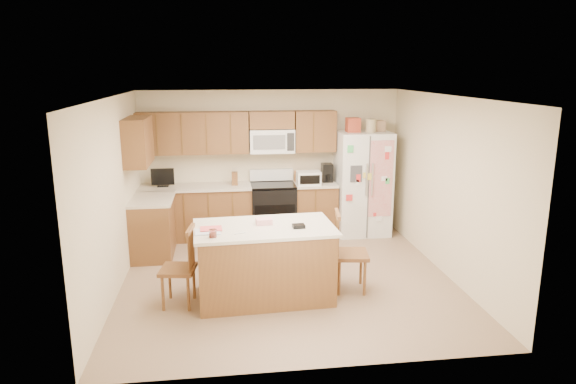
{
  "coord_description": "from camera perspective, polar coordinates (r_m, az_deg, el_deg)",
  "views": [
    {
      "loc": [
        -0.86,
        -6.63,
        2.85
      ],
      "look_at": [
        0.06,
        0.35,
        1.15
      ],
      "focal_mm": 32.0,
      "sensor_mm": 36.0,
      "label": 1
    }
  ],
  "objects": [
    {
      "name": "windsor_chair_back",
      "position": [
        7.24,
        -2.61,
        -6.13
      ],
      "size": [
        0.49,
        0.48,
        0.87
      ],
      "color": "brown",
      "rests_on": "ground"
    },
    {
      "name": "windsor_chair_right",
      "position": [
        6.78,
        6.76,
        -6.81
      ],
      "size": [
        0.49,
        0.51,
        1.06
      ],
      "color": "brown",
      "rests_on": "ground"
    },
    {
      "name": "island",
      "position": [
        6.53,
        -2.63,
        -7.76
      ],
      "size": [
        1.78,
        1.1,
        1.04
      ],
      "color": "brown",
      "rests_on": "ground"
    },
    {
      "name": "room_shell",
      "position": [
        6.84,
        -0.09,
        1.65
      ],
      "size": [
        4.6,
        4.6,
        2.52
      ],
      "color": "beige",
      "rests_on": "ground"
    },
    {
      "name": "cabinetry",
      "position": [
        8.64,
        -8.09,
        0.48
      ],
      "size": [
        3.36,
        1.56,
        2.15
      ],
      "color": "brown",
      "rests_on": "ground"
    },
    {
      "name": "refrigerator",
      "position": [
        9.05,
        8.28,
        1.1
      ],
      "size": [
        0.9,
        0.79,
        2.04
      ],
      "color": "white",
      "rests_on": "ground"
    },
    {
      "name": "stove",
      "position": [
        8.93,
        -1.68,
        -1.88
      ],
      "size": [
        0.76,
        0.65,
        1.13
      ],
      "color": "black",
      "rests_on": "ground"
    },
    {
      "name": "windsor_chair_left",
      "position": [
        6.47,
        -11.91,
        -8.34
      ],
      "size": [
        0.47,
        0.48,
        1.0
      ],
      "color": "brown",
      "rests_on": "ground"
    },
    {
      "name": "ground",
      "position": [
        7.27,
        -0.09,
        -9.53
      ],
      "size": [
        4.5,
        4.5,
        0.0
      ],
      "primitive_type": "plane",
      "color": "#836C55",
      "rests_on": "ground"
    }
  ]
}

